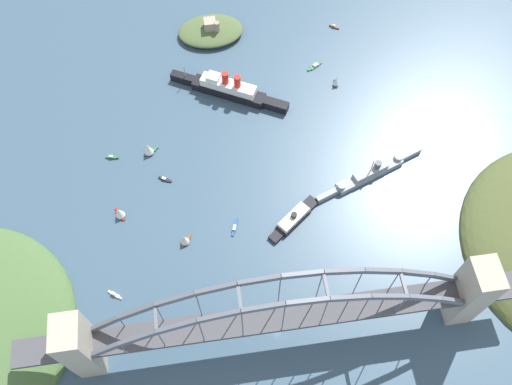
{
  "coord_description": "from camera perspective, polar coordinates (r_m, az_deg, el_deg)",
  "views": [
    {
      "loc": [
        -21.36,
        -71.42,
        283.7
      ],
      "look_at": [
        0.0,
        79.51,
        8.0
      ],
      "focal_mm": 38.56,
      "sensor_mm": 36.0,
      "label": 1
    }
  ],
  "objects": [
    {
      "name": "small_boat_7",
      "position": [
        322.51,
        -13.98,
        -2.03
      ],
      "size": [
        7.2,
        9.23,
        9.58
      ],
      "color": "#B2231E",
      "rests_on": "ground"
    },
    {
      "name": "ground_plane",
      "position": [
        293.33,
        2.25,
        -14.36
      ],
      "size": [
        1400.0,
        1400.0,
        0.0
      ],
      "primitive_type": "plane",
      "color": "#385166"
    },
    {
      "name": "small_boat_5",
      "position": [
        409.28,
        8.09,
        16.67
      ],
      "size": [
        6.56,
        5.13,
        2.29
      ],
      "color": "brown",
      "rests_on": "ground"
    },
    {
      "name": "harbor_arch_bridge",
      "position": [
        265.26,
        2.47,
        -12.78
      ],
      "size": [
        248.02,
        17.0,
        69.39
      ],
      "color": "#ADA38E",
      "rests_on": "ground"
    },
    {
      "name": "fort_island_mid_harbor",
      "position": [
        399.92,
        -4.72,
        16.39
      ],
      "size": [
        45.11,
        31.96,
        13.84
      ],
      "color": "#4C6038",
      "rests_on": "ground"
    },
    {
      "name": "small_boat_1",
      "position": [
        307.56,
        -14.45,
        -10.2
      ],
      "size": [
        7.66,
        6.13,
        2.35
      ],
      "color": "silver",
      "rests_on": "ground"
    },
    {
      "name": "small_boat_4",
      "position": [
        332.38,
        -9.45,
        1.37
      ],
      "size": [
        8.0,
        5.35,
        1.94
      ],
      "color": "black",
      "rests_on": "ground"
    },
    {
      "name": "ocean_liner",
      "position": [
        361.56,
        -2.81,
        10.66
      ],
      "size": [
        74.17,
        43.49,
        19.72
      ],
      "color": "black",
      "rests_on": "ground"
    },
    {
      "name": "small_boat_8",
      "position": [
        371.42,
        8.33,
        11.32
      ],
      "size": [
        3.87,
        6.99,
        7.78
      ],
      "color": "black",
      "rests_on": "ground"
    },
    {
      "name": "small_boat_0",
      "position": [
        340.56,
        -11.11,
        4.49
      ],
      "size": [
        9.58,
        7.72,
        10.89
      ],
      "color": "#2D6B3D",
      "rests_on": "ground"
    },
    {
      "name": "small_boat_3",
      "position": [
        382.51,
        6.13,
        12.92
      ],
      "size": [
        11.08,
        7.49,
        1.92
      ],
      "color": "#2D6B3D",
      "rests_on": "ground"
    },
    {
      "name": "harbor_ferry_steamer",
      "position": [
        314.33,
        3.95,
        -2.68
      ],
      "size": [
        32.62,
        27.58,
        8.02
      ],
      "color": "black",
      "rests_on": "ground"
    },
    {
      "name": "naval_cruiser",
      "position": [
        334.66,
        11.81,
        2.02
      ],
      "size": [
        70.65,
        29.68,
        16.79
      ],
      "color": "gray",
      "rests_on": "ground"
    },
    {
      "name": "small_boat_2",
      "position": [
        308.69,
        -7.41,
        -4.85
      ],
      "size": [
        7.08,
        8.02,
        9.01
      ],
      "color": "brown",
      "rests_on": "ground"
    },
    {
      "name": "small_boat_6",
      "position": [
        347.2,
        -14.72,
        3.57
      ],
      "size": [
        8.01,
        2.71,
        2.33
      ],
      "color": "#2D6B3D",
      "rests_on": "ground"
    },
    {
      "name": "small_boat_9",
      "position": [
        313.37,
        -2.22,
        -3.61
      ],
      "size": [
        5.21,
        11.36,
        1.84
      ],
      "color": "#234C8C",
      "rests_on": "ground"
    }
  ]
}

